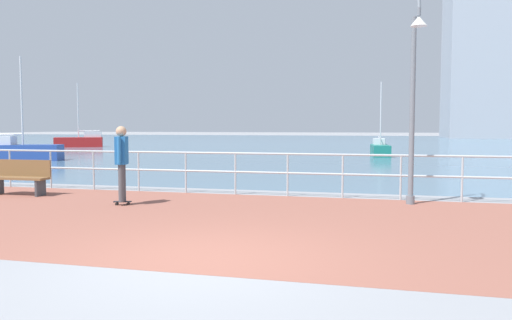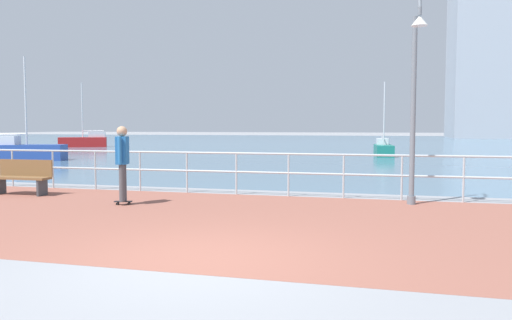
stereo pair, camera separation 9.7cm
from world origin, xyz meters
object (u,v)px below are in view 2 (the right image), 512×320
Objects in this scene: skateboarder at (122,157)px; lamppost at (415,87)px; sailboat_ivory at (24,151)px; sailboat_red at (383,149)px; park_bench at (22,177)px; sailboat_gray at (85,141)px.

lamppost is at bearing 13.76° from skateboarder.
sailboat_ivory is 1.22× the size of sailboat_red.
sailboat_red is at bearing 92.14° from lamppost.
sailboat_red is (9.14, 20.21, -0.05)m from park_bench.
park_bench is 0.36× the size of sailboat_red.
lamppost is at bearing 3.93° from park_bench.
sailboat_ivory is at bearing 129.29° from park_bench.
skateboarder is at bearing -105.10° from sailboat_red.
lamppost is at bearing -45.71° from sailboat_gray.
sailboat_gray is (-7.09, 16.21, 0.01)m from sailboat_ivory.
sailboat_gray is at bearing 124.88° from skateboarder.
sailboat_gray is (-19.92, 28.58, -0.55)m from skateboarder.
skateboarder is 17.83m from sailboat_ivory.
park_bench is 0.29× the size of sailboat_ivory.
sailboat_red reaches higher than park_bench.
lamppost is 0.86× the size of sailboat_gray.
park_bench is at bearing -59.24° from sailboat_gray.
skateboarder is 0.33× the size of sailboat_ivory.
lamppost is 3.03× the size of park_bench.
sailboat_gray reaches higher than sailboat_red.
sailboat_red is at bearing -16.27° from sailboat_gray.
lamppost is at bearing -29.26° from sailboat_ivory.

